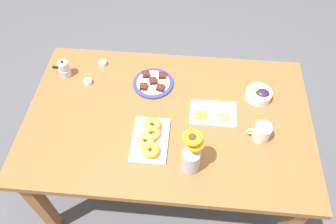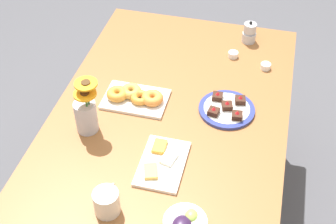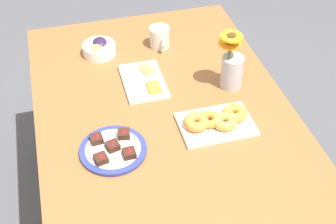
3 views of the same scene
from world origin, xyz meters
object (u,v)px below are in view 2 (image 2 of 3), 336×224
at_px(dining_table, 168,133).
at_px(dessert_plate, 227,109).
at_px(jam_cup_berry, 233,54).
at_px(cheese_platter, 162,162).
at_px(moka_pot, 249,33).
at_px(flower_vase, 86,113).
at_px(jam_cup_honey, 266,66).
at_px(croissant_platter, 135,97).
at_px(coffee_mug, 107,202).

xyz_separation_m(dining_table, dessert_plate, (0.11, -0.23, 0.10)).
bearing_deg(jam_cup_berry, dining_table, 157.94).
height_order(cheese_platter, jam_cup_berry, cheese_platter).
height_order(cheese_platter, moka_pot, moka_pot).
bearing_deg(flower_vase, jam_cup_honey, -48.91).
xyz_separation_m(jam_cup_berry, moka_pot, (0.15, -0.06, 0.03)).
relative_size(jam_cup_berry, dessert_plate, 0.20).
bearing_deg(dessert_plate, dining_table, 115.47).
distance_m(cheese_platter, jam_cup_berry, 0.77).
bearing_deg(dining_table, dessert_plate, -64.53).
bearing_deg(cheese_platter, croissant_platter, 32.16).
relative_size(coffee_mug, moka_pot, 1.06).
bearing_deg(dessert_plate, croissant_platter, 94.70).
xyz_separation_m(croissant_platter, moka_pot, (0.58, -0.43, 0.03)).
bearing_deg(cheese_platter, dessert_plate, -28.49).
distance_m(dining_table, jam_cup_honey, 0.59).
bearing_deg(moka_pot, dining_table, 158.27).
distance_m(dining_table, coffee_mug, 0.53).
bearing_deg(dining_table, moka_pot, -21.73).
bearing_deg(croissant_platter, dessert_plate, -85.30).
relative_size(dining_table, croissant_platter, 5.65).
xyz_separation_m(jam_cup_honey, flower_vase, (-0.59, 0.67, 0.07)).
xyz_separation_m(coffee_mug, jam_cup_honey, (0.95, -0.46, -0.03)).
height_order(dining_table, coffee_mug, coffee_mug).
relative_size(dining_table, cheese_platter, 6.15).
bearing_deg(jam_cup_berry, dessert_plate, -175.79).
height_order(coffee_mug, croissant_platter, coffee_mug).
height_order(jam_cup_honey, moka_pot, moka_pot).
height_order(jam_cup_berry, dessert_plate, dessert_plate).
xyz_separation_m(croissant_platter, flower_vase, (-0.22, 0.14, 0.07)).
relative_size(jam_cup_berry, moka_pot, 0.40).
bearing_deg(coffee_mug, dessert_plate, -28.15).
xyz_separation_m(dining_table, flower_vase, (-0.14, 0.31, 0.17)).
height_order(croissant_platter, moka_pot, moka_pot).
relative_size(dining_table, flower_vase, 6.29).
xyz_separation_m(croissant_platter, jam_cup_honey, (0.37, -0.54, -0.01)).
bearing_deg(dessert_plate, coffee_mug, 151.85).
height_order(croissant_platter, dessert_plate, same).
distance_m(jam_cup_berry, moka_pot, 0.17).
relative_size(jam_cup_honey, dessert_plate, 0.20).
distance_m(jam_cup_honey, flower_vase, 0.90).
height_order(coffee_mug, moka_pot, moka_pot).
distance_m(dining_table, dessert_plate, 0.28).
relative_size(jam_cup_honey, moka_pot, 0.40).
distance_m(croissant_platter, dessert_plate, 0.40).
relative_size(jam_cup_berry, flower_vase, 0.19).
xyz_separation_m(dining_table, jam_cup_honey, (0.45, -0.37, 0.10)).
relative_size(coffee_mug, jam_cup_berry, 2.64).
bearing_deg(croissant_platter, dining_table, -114.94).
bearing_deg(moka_pot, coffee_mug, 162.91).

